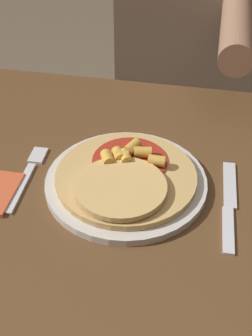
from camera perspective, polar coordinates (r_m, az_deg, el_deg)
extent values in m
cube|color=brown|center=(0.80, 0.26, -5.06)|extent=(1.02, 0.82, 0.03)
cylinder|color=beige|center=(0.82, 0.00, -1.77)|extent=(0.28, 0.28, 0.01)
cylinder|color=tan|center=(0.81, 0.00, -1.08)|extent=(0.25, 0.25, 0.01)
cylinder|color=#9E2819|center=(0.84, 0.48, 0.94)|extent=(0.14, 0.14, 0.00)
cylinder|color=tan|center=(0.78, -0.55, -2.18)|extent=(0.15, 0.15, 0.01)
cylinder|color=gold|center=(0.84, 2.05, 1.96)|extent=(0.03, 0.02, 0.02)
cylinder|color=gold|center=(0.83, -0.90, 1.63)|extent=(0.03, 0.03, 0.02)
cylinder|color=gold|center=(0.83, -0.47, 1.49)|extent=(0.03, 0.02, 0.02)
cylinder|color=gold|center=(0.82, 3.77, 0.88)|extent=(0.03, 0.02, 0.02)
cylinder|color=gold|center=(0.85, 0.77, 2.55)|extent=(0.03, 0.04, 0.02)
cylinder|color=gold|center=(0.82, -2.28, 1.20)|extent=(0.03, 0.04, 0.02)
cylinder|color=gold|center=(0.83, -0.06, 1.33)|extent=(0.03, 0.03, 0.02)
cube|color=silver|center=(0.84, -12.61, -2.12)|extent=(0.02, 0.13, 0.00)
cube|color=silver|center=(0.90, -10.67, 1.52)|extent=(0.03, 0.05, 0.00)
cube|color=silver|center=(0.77, 12.34, -7.39)|extent=(0.02, 0.10, 0.00)
cube|color=silver|center=(0.84, 12.52, -1.98)|extent=(0.03, 0.12, 0.00)
cylinder|color=#2D2D38|center=(1.63, 3.21, 0.04)|extent=(0.11, 0.11, 0.48)
cylinder|color=#2D2D38|center=(1.63, 9.16, -0.69)|extent=(0.11, 0.11, 0.48)
cube|color=#75604C|center=(1.36, 7.71, 16.12)|extent=(0.38, 0.22, 0.53)
cylinder|color=#8E664C|center=(1.07, 13.35, 16.09)|extent=(0.07, 0.30, 0.07)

